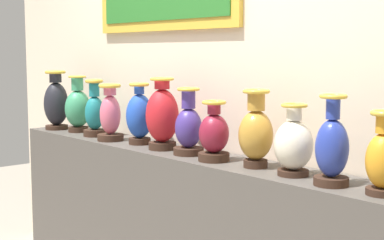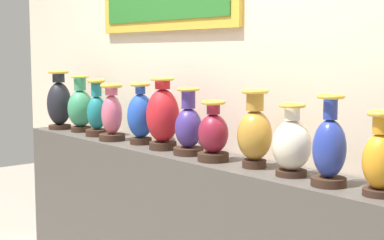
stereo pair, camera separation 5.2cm
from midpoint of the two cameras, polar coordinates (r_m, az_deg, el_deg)
The scene contains 13 objects.
back_wall at distance 3.19m, azimuth 3.50°, elevation 2.86°, with size 4.62×0.14×2.62m.
vase_onyx at distance 4.15m, azimuth -12.48°, elevation 1.67°, with size 0.17×0.17×0.41m.
vase_jade at distance 3.98m, azimuth -10.46°, elevation 1.19°, with size 0.17×0.17×0.38m.
vase_teal at distance 3.76m, azimuth -8.88°, elevation 0.72°, with size 0.15×0.15×0.36m.
vase_rose at distance 3.55m, azimuth -7.42°, elevation 0.48°, with size 0.16×0.16×0.34m.
vase_sapphire at distance 3.39m, azimuth -4.60°, elevation 0.38°, with size 0.16×0.16×0.36m.
vase_crimson at distance 3.19m, azimuth -2.41°, elevation 0.37°, with size 0.18×0.18×0.39m.
vase_indigo at distance 3.02m, azimuth 0.18°, elevation -0.75°, with size 0.16×0.16×0.35m.
vase_burgundy at distance 2.85m, azimuth 2.61°, elevation -1.49°, with size 0.15×0.15×0.30m.
vase_ochre at distance 2.70m, azimuth 6.68°, elevation -1.23°, with size 0.16×0.16×0.36m.
vase_ivory at distance 2.54m, azimuth 10.28°, elevation -2.39°, with size 0.17×0.17×0.31m.
vase_cobalt at distance 2.38m, azimuth 13.87°, elevation -2.73°, with size 0.14×0.14×0.37m.
vase_amber at distance 2.27m, azimuth 18.49°, elevation -3.64°, with size 0.13×0.13×0.32m.
Camera 2 is at (2.31, -1.94, 1.54)m, focal length 54.66 mm.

